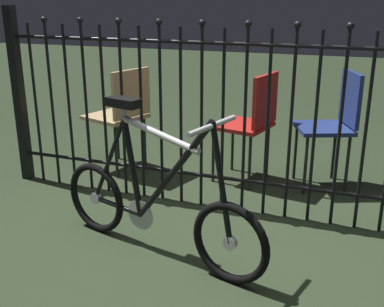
{
  "coord_description": "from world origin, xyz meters",
  "views": [
    {
      "loc": [
        0.76,
        -2.23,
        1.42
      ],
      "look_at": [
        -0.13,
        0.21,
        0.55
      ],
      "focal_mm": 44.26,
      "sensor_mm": 36.0,
      "label": 1
    }
  ],
  "objects_px": {
    "chair_red": "(251,118)",
    "bicycle": "(155,205)",
    "chair_navy": "(335,118)",
    "chair_tan": "(122,110)"
  },
  "relations": [
    {
      "from": "chair_red",
      "to": "bicycle",
      "type": "bearing_deg",
      "value": -100.75
    },
    {
      "from": "chair_red",
      "to": "chair_navy",
      "type": "bearing_deg",
      "value": 11.79
    },
    {
      "from": "chair_tan",
      "to": "chair_navy",
      "type": "distance_m",
      "value": 1.69
    },
    {
      "from": "bicycle",
      "to": "chair_tan",
      "type": "relative_size",
      "value": 1.6
    },
    {
      "from": "bicycle",
      "to": "chair_red",
      "type": "relative_size",
      "value": 1.59
    },
    {
      "from": "chair_navy",
      "to": "chair_red",
      "type": "bearing_deg",
      "value": -168.21
    },
    {
      "from": "chair_tan",
      "to": "chair_navy",
      "type": "relative_size",
      "value": 0.97
    },
    {
      "from": "chair_tan",
      "to": "chair_navy",
      "type": "bearing_deg",
      "value": 7.82
    },
    {
      "from": "bicycle",
      "to": "chair_tan",
      "type": "height_order",
      "value": "bicycle"
    },
    {
      "from": "chair_tan",
      "to": "chair_red",
      "type": "bearing_deg",
      "value": 5.52
    }
  ]
}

